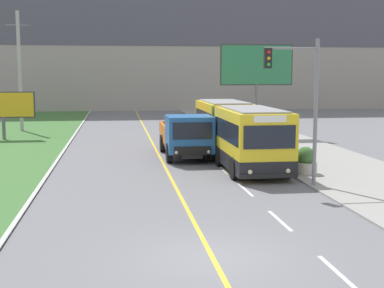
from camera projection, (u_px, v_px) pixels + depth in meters
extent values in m
plane|color=slate|center=(213.00, 259.00, 13.59)|extent=(300.00, 300.00, 0.00)
cube|color=gold|center=(213.00, 258.00, 13.59)|extent=(0.14, 140.00, 0.01)
cube|color=silver|center=(338.00, 273.00, 12.59)|extent=(0.12, 2.40, 0.01)
cube|color=silver|center=(280.00, 220.00, 17.11)|extent=(0.12, 2.40, 0.01)
cube|color=silver|center=(246.00, 190.00, 21.62)|extent=(0.12, 2.40, 0.01)
cube|color=silver|center=(223.00, 170.00, 26.14)|extent=(0.12, 2.40, 0.01)
cube|color=silver|center=(207.00, 155.00, 30.66)|extent=(0.12, 2.40, 0.01)
cube|color=silver|center=(196.00, 145.00, 35.17)|extent=(0.12, 2.40, 0.01)
cube|color=silver|center=(187.00, 137.00, 39.69)|extent=(0.12, 2.40, 0.01)
cube|color=gray|center=(133.00, 20.00, 69.43)|extent=(80.00, 8.00, 23.06)
cube|color=#4C4C56|center=(134.00, 12.00, 65.41)|extent=(80.00, 0.04, 8.07)
cube|color=yellow|center=(252.00, 138.00, 25.26)|extent=(2.55, 5.83, 2.70)
cube|color=black|center=(252.00, 159.00, 25.39)|extent=(2.57, 5.85, 0.70)
cube|color=black|center=(252.00, 130.00, 25.21)|extent=(2.57, 5.36, 0.94)
cube|color=gray|center=(252.00, 109.00, 25.08)|extent=(2.16, 5.25, 0.08)
cube|color=yellow|center=(224.00, 125.00, 31.87)|extent=(2.55, 5.83, 2.70)
cube|color=black|center=(224.00, 142.00, 32.00)|extent=(2.57, 5.85, 0.70)
cube|color=black|center=(224.00, 118.00, 31.82)|extent=(2.57, 5.36, 0.94)
cube|color=gray|center=(224.00, 102.00, 31.69)|extent=(2.16, 5.25, 0.08)
cube|color=#474747|center=(236.00, 131.00, 28.57)|extent=(2.34, 0.90, 2.48)
cube|color=black|center=(270.00, 137.00, 22.33)|extent=(2.24, 0.04, 0.99)
cube|color=black|center=(269.00, 176.00, 22.54)|extent=(2.49, 0.06, 0.20)
sphere|color=#F4EAB2|center=(250.00, 172.00, 22.39)|extent=(0.20, 0.20, 0.20)
sphere|color=#F4EAB2|center=(288.00, 171.00, 22.62)|extent=(0.20, 0.20, 0.20)
cube|color=white|center=(270.00, 119.00, 22.23)|extent=(1.40, 0.04, 0.28)
cylinder|color=black|center=(234.00, 168.00, 23.64)|extent=(0.28, 1.00, 1.00)
cylinder|color=black|center=(287.00, 167.00, 23.98)|extent=(0.28, 1.00, 1.00)
cylinder|color=black|center=(219.00, 156.00, 27.07)|extent=(0.28, 1.00, 1.00)
cylinder|color=black|center=(266.00, 155.00, 27.41)|extent=(0.28, 1.00, 1.00)
cylinder|color=black|center=(202.00, 143.00, 32.42)|extent=(0.28, 1.00, 1.00)
cylinder|color=black|center=(241.00, 142.00, 32.76)|extent=(0.28, 1.00, 1.00)
cube|color=black|center=(184.00, 148.00, 30.64)|extent=(1.07, 6.87, 0.20)
cube|color=#235BA3|center=(189.00, 134.00, 28.34)|extent=(2.38, 2.47, 1.91)
cube|color=black|center=(193.00, 131.00, 27.08)|extent=(2.02, 0.04, 0.86)
cube|color=black|center=(193.00, 151.00, 27.20)|extent=(1.90, 0.06, 0.44)
sphere|color=silver|center=(176.00, 153.00, 27.08)|extent=(0.18, 0.18, 0.18)
sphere|color=silver|center=(209.00, 152.00, 27.31)|extent=(0.18, 0.18, 0.18)
cube|color=orange|center=(181.00, 142.00, 31.95)|extent=(2.26, 4.15, 0.12)
cube|color=orange|center=(163.00, 134.00, 31.74)|extent=(0.12, 4.15, 1.14)
cube|color=orange|center=(199.00, 133.00, 32.03)|extent=(0.12, 4.15, 1.14)
cube|color=orange|center=(186.00, 138.00, 29.91)|extent=(2.26, 0.12, 1.14)
cube|color=orange|center=(177.00, 130.00, 33.86)|extent=(2.26, 0.12, 1.14)
cube|color=orange|center=(186.00, 125.00, 29.82)|extent=(2.26, 0.12, 0.24)
cylinder|color=black|center=(169.00, 153.00, 28.08)|extent=(0.30, 1.04, 1.04)
cylinder|color=black|center=(210.00, 152.00, 28.38)|extent=(0.30, 1.04, 1.04)
cylinder|color=black|center=(163.00, 143.00, 32.02)|extent=(0.30, 1.04, 1.04)
cylinder|color=black|center=(199.00, 143.00, 32.32)|extent=(0.30, 1.04, 1.04)
cylinder|color=#9E9E99|center=(20.00, 72.00, 43.12)|extent=(0.28, 0.28, 9.64)
cylinder|color=#4C4C4C|center=(18.00, 25.00, 42.64)|extent=(1.80, 0.08, 0.08)
cylinder|color=slate|center=(316.00, 114.00, 21.85)|extent=(0.16, 0.16, 6.07)
cylinder|color=slate|center=(291.00, 48.00, 21.36)|extent=(2.20, 0.10, 0.10)
cube|color=black|center=(268.00, 58.00, 21.28)|extent=(0.28, 0.24, 0.80)
sphere|color=red|center=(269.00, 52.00, 21.12)|extent=(0.14, 0.14, 0.14)
sphere|color=orange|center=(269.00, 58.00, 21.15)|extent=(0.14, 0.14, 0.14)
sphere|color=green|center=(269.00, 64.00, 21.18)|extent=(0.14, 0.14, 0.14)
cylinder|color=#59595B|center=(256.00, 111.00, 38.92)|extent=(0.24, 0.24, 3.91)
cube|color=#333333|center=(256.00, 65.00, 38.49)|extent=(5.34, 0.20, 2.92)
cube|color=#287547|center=(257.00, 65.00, 38.38)|extent=(5.18, 0.02, 2.76)
cylinder|color=#59595B|center=(4.00, 128.00, 37.87)|extent=(0.24, 0.24, 1.64)
cube|color=#333333|center=(3.00, 105.00, 37.65)|extent=(4.41, 0.20, 1.86)
cube|color=gold|center=(2.00, 105.00, 37.54)|extent=(4.25, 0.02, 1.70)
cylinder|color=#B7B2A8|center=(305.00, 168.00, 24.71)|extent=(1.08, 1.08, 0.52)
sphere|color=#3D6B33|center=(305.00, 156.00, 24.64)|extent=(0.87, 0.87, 0.87)
cylinder|color=#B7B2A8|center=(282.00, 156.00, 28.35)|extent=(1.00, 1.00, 0.51)
sphere|color=#3D6B33|center=(282.00, 146.00, 28.28)|extent=(0.80, 0.80, 0.80)
cylinder|color=#B7B2A8|center=(264.00, 146.00, 31.99)|extent=(1.01, 1.01, 0.52)
sphere|color=#3D6B33|center=(264.00, 137.00, 31.92)|extent=(0.81, 0.81, 0.81)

